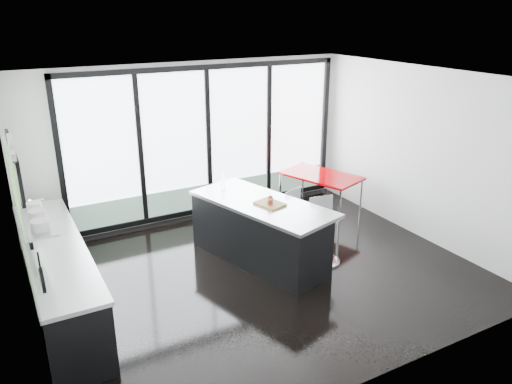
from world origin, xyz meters
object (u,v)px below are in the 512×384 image
bar_stool_near (325,239)px  red_table (320,194)px  island (259,232)px  bar_stool_far (301,229)px

bar_stool_near → red_table: bar_stool_near is taller
island → red_table: 2.19m
bar_stool_far → red_table: bearing=23.6°
bar_stool_near → bar_stool_far: bearing=110.6°
red_table → bar_stool_near: bearing=-123.5°
island → bar_stool_near: 1.00m
island → bar_stool_near: (0.83, -0.54, -0.09)m
bar_stool_near → red_table: (1.07, 1.61, -0.01)m
island → bar_stool_near: bearing=-32.9°
bar_stool_near → red_table: bearing=64.0°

